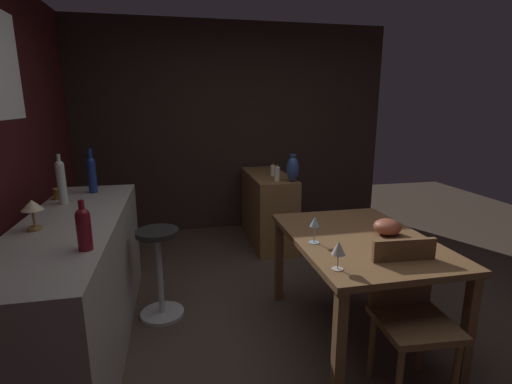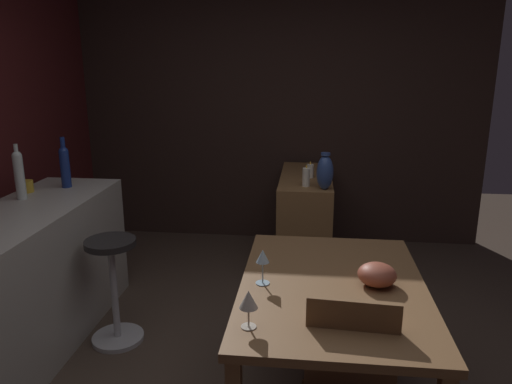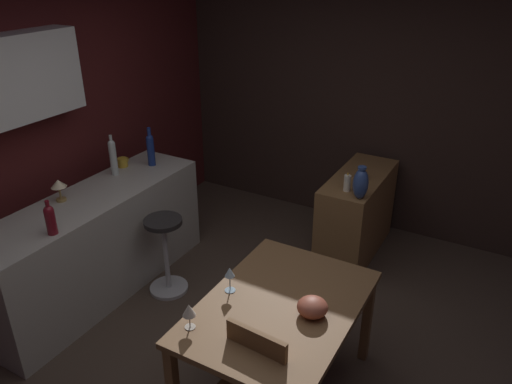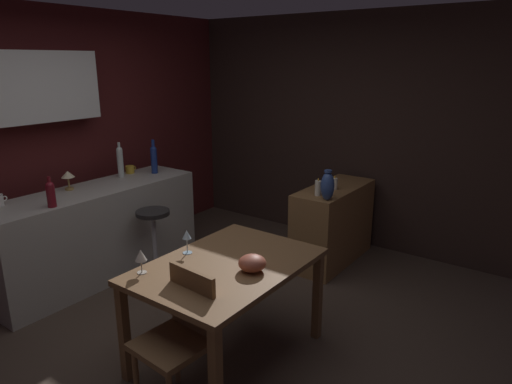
{
  "view_description": "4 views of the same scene",
  "coord_description": "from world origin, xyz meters",
  "px_view_note": "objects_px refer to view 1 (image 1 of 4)",
  "views": [
    {
      "loc": [
        -2.3,
        0.85,
        1.63
      ],
      "look_at": [
        0.57,
        0.23,
        0.93
      ],
      "focal_mm": 26.39,
      "sensor_mm": 36.0,
      "label": 1
    },
    {
      "loc": [
        -2.3,
        -0.22,
        1.8
      ],
      "look_at": [
        0.86,
        0.13,
        0.93
      ],
      "focal_mm": 34.28,
      "sensor_mm": 36.0,
      "label": 2
    },
    {
      "loc": [
        -2.3,
        -1.43,
        2.7
      ],
      "look_at": [
        0.85,
        0.35,
        0.95
      ],
      "focal_mm": 34.92,
      "sensor_mm": 36.0,
      "label": 3
    },
    {
      "loc": [
        -2.3,
        -2.2,
        2.09
      ],
      "look_at": [
        0.93,
        0.14,
        0.93
      ],
      "focal_mm": 32.0,
      "sensor_mm": 36.0,
      "label": 4
    }
  ],
  "objects_px": {
    "dining_table": "(359,249)",
    "wine_bottle_clear": "(61,180)",
    "counter_lamp": "(32,208)",
    "pillar_candle_tall": "(273,170)",
    "sideboard_cabinet": "(268,208)",
    "chair_near_window": "(409,311)",
    "wine_glass_left": "(315,223)",
    "wine_glass_right": "(339,249)",
    "cup_mustard": "(60,193)",
    "vase_ceramic_blue": "(293,169)",
    "wine_bottle_cobalt": "(92,173)",
    "fruit_bowl": "(387,227)",
    "pillar_candle_short": "(277,174)",
    "bar_stool": "(160,271)",
    "wine_bottle_ruby": "(84,227)"
  },
  "relations": [
    {
      "from": "dining_table",
      "to": "wine_bottle_clear",
      "type": "relative_size",
      "value": 3.47
    },
    {
      "from": "counter_lamp",
      "to": "pillar_candle_tall",
      "type": "bearing_deg",
      "value": -47.38
    },
    {
      "from": "sideboard_cabinet",
      "to": "pillar_candle_tall",
      "type": "distance_m",
      "value": 0.48
    },
    {
      "from": "chair_near_window",
      "to": "wine_bottle_clear",
      "type": "xyz_separation_m",
      "value": [
        1.24,
        2.08,
        0.59
      ]
    },
    {
      "from": "dining_table",
      "to": "wine_glass_left",
      "type": "xyz_separation_m",
      "value": [
        -0.03,
        0.34,
        0.22
      ]
    },
    {
      "from": "wine_bottle_clear",
      "to": "wine_glass_right",
      "type": "bearing_deg",
      "value": -124.86
    },
    {
      "from": "sideboard_cabinet",
      "to": "wine_glass_left",
      "type": "height_order",
      "value": "wine_glass_left"
    },
    {
      "from": "cup_mustard",
      "to": "vase_ceramic_blue",
      "type": "bearing_deg",
      "value": -73.91
    },
    {
      "from": "sideboard_cabinet",
      "to": "wine_bottle_cobalt",
      "type": "xyz_separation_m",
      "value": [
        -0.9,
        1.72,
        0.66
      ]
    },
    {
      "from": "wine_glass_right",
      "to": "vase_ceramic_blue",
      "type": "relative_size",
      "value": 0.57
    },
    {
      "from": "chair_near_window",
      "to": "vase_ceramic_blue",
      "type": "bearing_deg",
      "value": 1.83
    },
    {
      "from": "fruit_bowl",
      "to": "pillar_candle_short",
      "type": "xyz_separation_m",
      "value": [
        1.56,
        0.36,
        0.1
      ]
    },
    {
      "from": "cup_mustard",
      "to": "dining_table",
      "type": "bearing_deg",
      "value": -113.05
    },
    {
      "from": "pillar_candle_tall",
      "to": "pillar_candle_short",
      "type": "relative_size",
      "value": 0.82
    },
    {
      "from": "pillar_candle_short",
      "to": "vase_ceramic_blue",
      "type": "bearing_deg",
      "value": -120.86
    },
    {
      "from": "dining_table",
      "to": "fruit_bowl",
      "type": "height_order",
      "value": "fruit_bowl"
    },
    {
      "from": "sideboard_cabinet",
      "to": "counter_lamp",
      "type": "distance_m",
      "value": 2.69
    },
    {
      "from": "wine_glass_right",
      "to": "wine_bottle_cobalt",
      "type": "bearing_deg",
      "value": 45.55
    },
    {
      "from": "wine_glass_right",
      "to": "cup_mustard",
      "type": "xyz_separation_m",
      "value": [
        1.33,
        1.73,
        0.08
      ]
    },
    {
      "from": "cup_mustard",
      "to": "counter_lamp",
      "type": "bearing_deg",
      "value": -175.21
    },
    {
      "from": "sideboard_cabinet",
      "to": "vase_ceramic_blue",
      "type": "xyz_separation_m",
      "value": [
        -0.46,
        -0.15,
        0.55
      ]
    },
    {
      "from": "wine_bottle_cobalt",
      "to": "pillar_candle_tall",
      "type": "height_order",
      "value": "wine_bottle_cobalt"
    },
    {
      "from": "cup_mustard",
      "to": "pillar_candle_short",
      "type": "bearing_deg",
      "value": -70.5
    },
    {
      "from": "wine_glass_right",
      "to": "pillar_candle_short",
      "type": "bearing_deg",
      "value": -5.85
    },
    {
      "from": "wine_glass_left",
      "to": "cup_mustard",
      "type": "height_order",
      "value": "cup_mustard"
    },
    {
      "from": "bar_stool",
      "to": "vase_ceramic_blue",
      "type": "bearing_deg",
      "value": -54.82
    },
    {
      "from": "bar_stool",
      "to": "pillar_candle_tall",
      "type": "distance_m",
      "value": 1.88
    },
    {
      "from": "wine_bottle_cobalt",
      "to": "vase_ceramic_blue",
      "type": "xyz_separation_m",
      "value": [
        0.44,
        -1.87,
        -0.11
      ]
    },
    {
      "from": "counter_lamp",
      "to": "vase_ceramic_blue",
      "type": "height_order",
      "value": "vase_ceramic_blue"
    },
    {
      "from": "sideboard_cabinet",
      "to": "dining_table",
      "type": "bearing_deg",
      "value": -175.41
    },
    {
      "from": "wine_glass_right",
      "to": "wine_bottle_ruby",
      "type": "height_order",
      "value": "wine_bottle_ruby"
    },
    {
      "from": "chair_near_window",
      "to": "pillar_candle_tall",
      "type": "distance_m",
      "value": 2.43
    },
    {
      "from": "dining_table",
      "to": "cup_mustard",
      "type": "xyz_separation_m",
      "value": [
        0.89,
        2.09,
        0.29
      ]
    },
    {
      "from": "sideboard_cabinet",
      "to": "vase_ceramic_blue",
      "type": "relative_size",
      "value": 3.8
    },
    {
      "from": "bar_stool",
      "to": "wine_glass_right",
      "type": "distance_m",
      "value": 1.48
    },
    {
      "from": "pillar_candle_short",
      "to": "wine_bottle_cobalt",
      "type": "bearing_deg",
      "value": 106.95
    },
    {
      "from": "chair_near_window",
      "to": "counter_lamp",
      "type": "distance_m",
      "value": 2.25
    },
    {
      "from": "pillar_candle_tall",
      "to": "vase_ceramic_blue",
      "type": "distance_m",
      "value": 0.4
    },
    {
      "from": "vase_ceramic_blue",
      "to": "cup_mustard",
      "type": "bearing_deg",
      "value": 106.09
    },
    {
      "from": "pillar_candle_tall",
      "to": "wine_bottle_ruby",
      "type": "bearing_deg",
      "value": 144.15
    },
    {
      "from": "dining_table",
      "to": "wine_bottle_ruby",
      "type": "xyz_separation_m",
      "value": [
        -0.27,
        1.67,
        0.37
      ]
    },
    {
      "from": "dining_table",
      "to": "wine_glass_right",
      "type": "distance_m",
      "value": 0.61
    },
    {
      "from": "cup_mustard",
      "to": "vase_ceramic_blue",
      "type": "relative_size",
      "value": 0.45
    },
    {
      "from": "bar_stool",
      "to": "counter_lamp",
      "type": "xyz_separation_m",
      "value": [
        -0.42,
        0.67,
        0.66
      ]
    },
    {
      "from": "wine_bottle_cobalt",
      "to": "counter_lamp",
      "type": "bearing_deg",
      "value": 171.02
    },
    {
      "from": "cup_mustard",
      "to": "pillar_candle_tall",
      "type": "xyz_separation_m",
      "value": [
        0.98,
        -1.97,
        -0.06
      ]
    },
    {
      "from": "pillar_candle_short",
      "to": "counter_lamp",
      "type": "bearing_deg",
      "value": 127.93
    },
    {
      "from": "pillar_candle_short",
      "to": "cup_mustard",
      "type": "bearing_deg",
      "value": 109.5
    },
    {
      "from": "dining_table",
      "to": "wine_glass_left",
      "type": "relative_size",
      "value": 7.31
    },
    {
      "from": "sideboard_cabinet",
      "to": "wine_glass_left",
      "type": "distance_m",
      "value": 2.04
    }
  ]
}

